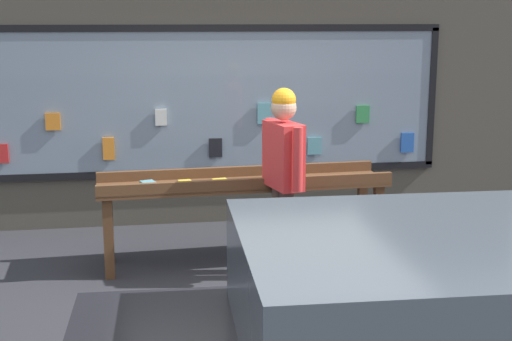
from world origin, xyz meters
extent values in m
plane|color=#2D2D33|center=(0.00, 0.00, 0.00)|extent=(40.00, 40.00, 0.00)
cube|color=#4C473D|center=(0.00, 2.40, 1.87)|extent=(7.49, 0.20, 3.74)
cube|color=gray|center=(-0.17, 2.27, 1.46)|extent=(5.35, 0.03, 1.66)
cube|color=black|center=(-0.17, 2.27, 2.29)|extent=(5.43, 0.06, 0.08)
cube|color=black|center=(-0.17, 2.27, 0.63)|extent=(5.43, 0.06, 0.08)
cube|color=black|center=(2.50, 2.27, 1.46)|extent=(0.08, 0.06, 1.66)
cube|color=red|center=(-2.53, 2.23, 0.92)|extent=(0.12, 0.03, 0.21)
cube|color=orange|center=(-1.96, 2.23, 1.27)|extent=(0.16, 0.03, 0.19)
cube|color=orange|center=(-1.37, 2.23, 0.94)|extent=(0.13, 0.03, 0.26)
cube|color=silver|center=(-0.76, 2.23, 1.29)|extent=(0.13, 0.03, 0.19)
cube|color=black|center=(-0.14, 2.23, 0.92)|extent=(0.15, 0.03, 0.22)
cube|color=#5999A5|center=(0.43, 2.23, 1.31)|extent=(0.16, 0.03, 0.25)
cube|color=#5999A5|center=(1.04, 2.23, 0.91)|extent=(0.17, 0.03, 0.21)
cube|color=#338C4C|center=(1.63, 2.23, 1.28)|extent=(0.16, 0.03, 0.21)
cube|color=#2659B2|center=(2.21, 2.23, 0.92)|extent=(0.16, 0.03, 0.24)
cube|color=brown|center=(-1.32, 0.57, 0.39)|extent=(0.09, 0.09, 0.77)
cube|color=brown|center=(1.34, 0.70, 0.39)|extent=(0.09, 0.09, 0.77)
cube|color=brown|center=(-1.34, 1.04, 0.39)|extent=(0.09, 0.09, 0.77)
cube|color=brown|center=(1.32, 1.16, 0.39)|extent=(0.09, 0.09, 0.77)
cube|color=brown|center=(0.00, 0.87, 0.79)|extent=(2.89, 0.76, 0.04)
cube|color=brown|center=(0.01, 0.58, 0.85)|extent=(2.86, 0.20, 0.12)
cube|color=brown|center=(-0.01, 1.15, 0.85)|extent=(2.86, 0.20, 0.12)
cube|color=orange|center=(-1.27, 0.66, 0.82)|extent=(0.19, 0.25, 0.02)
cube|color=#5999A5|center=(-0.92, 0.88, 0.83)|extent=(0.19, 0.25, 0.03)
cube|color=yellow|center=(-0.57, 0.87, 0.83)|extent=(0.15, 0.24, 0.02)
cube|color=yellow|center=(-0.22, 0.89, 0.83)|extent=(0.18, 0.23, 0.02)
cube|color=#2659B2|center=(0.21, 0.74, 0.83)|extent=(0.16, 0.20, 0.03)
cube|color=silver|center=(0.56, 0.86, 0.83)|extent=(0.16, 0.22, 0.03)
cube|color=silver|center=(0.89, 0.76, 0.83)|extent=(0.17, 0.24, 0.03)
cube|color=#338C4C|center=(1.25, 0.75, 0.82)|extent=(0.17, 0.21, 0.02)
cylinder|color=#4C382D|center=(0.33, 0.32, 0.43)|extent=(0.14, 0.14, 0.86)
cylinder|color=#4C382D|center=(0.29, 0.48, 0.43)|extent=(0.14, 0.14, 0.86)
cube|color=red|center=(0.31, 0.40, 1.17)|extent=(0.33, 0.52, 0.61)
cylinder|color=red|center=(0.38, 0.11, 1.18)|extent=(0.09, 0.09, 0.58)
cylinder|color=red|center=(0.23, 0.70, 1.18)|extent=(0.09, 0.09, 0.58)
sphere|color=tan|center=(0.31, 0.40, 1.61)|extent=(0.23, 0.23, 0.23)
sphere|color=orange|center=(0.31, 0.40, 1.68)|extent=(0.22, 0.22, 0.22)
ellipsoid|color=#99724C|center=(0.81, 0.22, 0.28)|extent=(0.26, 0.37, 0.20)
ellipsoid|color=black|center=(0.81, 0.22, 0.29)|extent=(0.24, 0.24, 0.21)
sphere|color=#99724C|center=(0.85, 0.43, 0.32)|extent=(0.18, 0.18, 0.18)
cylinder|color=#99724C|center=(0.78, 0.02, 0.31)|extent=(0.04, 0.10, 0.12)
cylinder|color=#99724C|center=(0.88, 0.32, 0.09)|extent=(0.04, 0.04, 0.18)
cylinder|color=#99724C|center=(0.78, 0.33, 0.09)|extent=(0.04, 0.04, 0.18)
cylinder|color=#99724C|center=(0.84, 0.11, 0.09)|extent=(0.04, 0.04, 0.18)
cylinder|color=#99724C|center=(0.75, 0.13, 0.09)|extent=(0.04, 0.04, 0.18)
cube|color=#4C5660|center=(0.56, -2.86, 1.13)|extent=(2.24, 1.60, 0.56)
camera|label=1|loc=(-0.95, -5.93, 2.42)|focal=50.00mm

